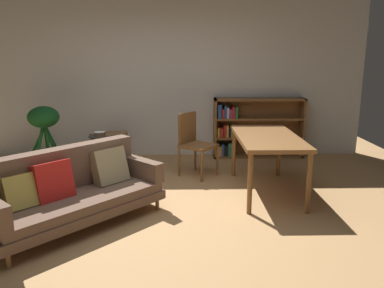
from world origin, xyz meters
The scene contains 10 objects.
ground_plane centered at (0.00, 0.00, 0.00)m, with size 8.16×8.16×0.00m, color tan.
back_wall_panel centered at (0.00, 2.70, 1.35)m, with size 6.80×0.10×2.70m, color silver.
fabric_couch centered at (-0.91, -0.16, 0.37)m, with size 1.83×1.86×0.79m.
media_console centered at (-0.88, 1.62, 0.25)m, with size 0.46×1.38×0.51m.
open_laptop centered at (-0.91, 1.67, 0.53)m, with size 0.45×0.35×0.06m.
desk_speaker centered at (-0.88, 1.21, 0.61)m, with size 0.16×0.16×0.20m.
potted_floor_plant centered at (-1.86, 1.85, 0.61)m, with size 0.47×0.48×0.99m.
dining_table centered at (1.35, 0.72, 0.68)m, with size 0.76×1.49×0.75m.
dining_chair_near centered at (0.44, 1.48, 0.52)m, with size 0.62×0.61×0.92m.
bookshelf centered at (1.47, 2.53, 0.50)m, with size 1.55×0.30×1.03m.
Camera 1 is at (0.27, -4.06, 1.78)m, focal length 36.26 mm.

